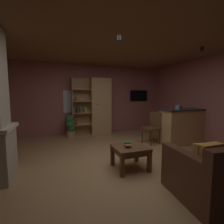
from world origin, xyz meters
name	(u,v)px	position (x,y,z in m)	size (l,w,h in m)	color
floor	(118,165)	(0.00, 0.00, -0.01)	(5.75, 5.87, 0.02)	#A37A4C
wall_back	(89,100)	(0.00, 2.96, 1.26)	(5.87, 0.06, 2.52)	#9E5B56
wall_right	(223,101)	(2.91, 0.00, 1.26)	(0.06, 5.87, 2.52)	#9E5B56
ceiling	(119,36)	(0.00, 0.00, 2.53)	(5.75, 5.87, 0.02)	brown
window_pane_back	(75,101)	(-0.53, 2.93, 1.20)	(0.78, 0.01, 0.79)	white
bookshelf_cabinet	(98,107)	(0.27, 2.69, 1.00)	(1.38, 0.41, 2.03)	tan
kitchen_bar_counter	(185,126)	(2.43, 0.75, 0.52)	(1.52, 0.61, 1.03)	tan
tissue_box	(179,107)	(2.19, 0.78, 1.08)	(0.12, 0.12, 0.11)	#598CBF
coffee_table	(130,151)	(0.14, -0.24, 0.35)	(0.63, 0.58, 0.44)	brown
table_book_0	(127,146)	(0.09, -0.22, 0.46)	(0.10, 0.10, 0.03)	#B22D2D
table_book_1	(128,146)	(0.08, -0.29, 0.48)	(0.11, 0.10, 0.02)	brown
table_book_2	(127,143)	(0.11, -0.20, 0.51)	(0.12, 0.08, 0.03)	#387247
dining_chair	(153,126)	(1.52, 1.05, 0.53)	(0.52, 0.52, 0.92)	brown
potted_floor_plant	(70,125)	(-0.74, 2.56, 0.41)	(0.33, 0.33, 0.76)	#9E896B
wall_mounted_tv	(139,96)	(2.05, 2.90, 1.41)	(0.77, 0.06, 0.43)	black
track_light_spot_1	(119,38)	(-0.05, -0.13, 2.45)	(0.07, 0.07, 0.09)	black
track_light_spot_2	(202,49)	(1.96, -0.12, 2.45)	(0.07, 0.07, 0.09)	black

